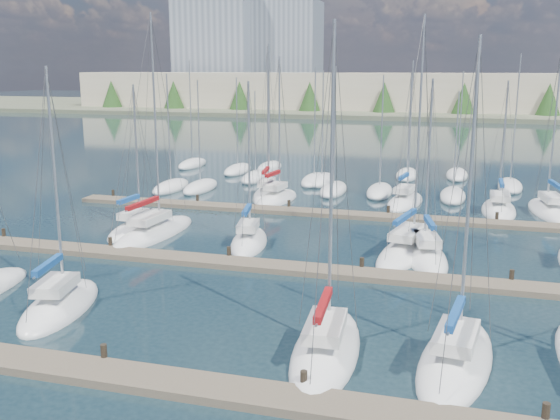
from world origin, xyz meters
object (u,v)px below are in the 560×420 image
(sailboat_q, at_px, (499,210))
(sailboat_j, at_px, (249,242))
(sailboat_p, at_px, (405,202))
(sailboat_k, at_px, (409,249))
(sailboat_l, at_px, (425,256))
(sailboat_d, at_px, (326,349))
(sailboat_o, at_px, (277,199))
(sailboat_n, at_px, (267,194))
(sailboat_h, at_px, (136,230))
(sailboat_i, at_px, (154,233))
(sailboat_c, at_px, (60,306))
(sailboat_r, at_px, (549,211))
(sailboat_e, at_px, (456,360))

(sailboat_q, xyz_separation_m, sailboat_j, (-16.31, -14.45, 0.01))
(sailboat_q, height_order, sailboat_p, sailboat_p)
(sailboat_k, distance_m, sailboat_l, 1.72)
(sailboat_d, bearing_deg, sailboat_o, 106.16)
(sailboat_o, height_order, sailboat_d, sailboat_d)
(sailboat_n, relative_size, sailboat_o, 1.08)
(sailboat_q, bearing_deg, sailboat_h, -150.83)
(sailboat_i, bearing_deg, sailboat_h, 168.05)
(sailboat_q, relative_size, sailboat_i, 0.71)
(sailboat_n, height_order, sailboat_c, sailboat_n)
(sailboat_r, xyz_separation_m, sailboat_j, (-20.13, -14.99, -0.00))
(sailboat_h, relative_size, sailboat_i, 0.70)
(sailboat_q, distance_m, sailboat_d, 29.89)
(sailboat_k, distance_m, sailboat_d, 15.68)
(sailboat_o, distance_m, sailboat_c, 26.96)
(sailboat_r, distance_m, sailboat_d, 31.66)
(sailboat_e, bearing_deg, sailboat_q, 91.51)
(sailboat_k, xyz_separation_m, sailboat_n, (-13.62, 14.06, 0.01))
(sailboat_h, height_order, sailboat_d, sailboat_d)
(sailboat_o, bearing_deg, sailboat_d, -62.88)
(sailboat_o, relative_size, sailboat_j, 1.16)
(sailboat_r, bearing_deg, sailboat_i, -159.19)
(sailboat_q, bearing_deg, sailboat_k, -114.04)
(sailboat_l, bearing_deg, sailboat_e, -93.96)
(sailboat_q, height_order, sailboat_d, sailboat_d)
(sailboat_c, relative_size, sailboat_j, 1.08)
(sailboat_h, bearing_deg, sailboat_l, 0.92)
(sailboat_c, bearing_deg, sailboat_d, -17.15)
(sailboat_j, bearing_deg, sailboat_n, 91.76)
(sailboat_e, bearing_deg, sailboat_d, -167.23)
(sailboat_k, xyz_separation_m, sailboat_l, (1.04, -1.37, -0.01))
(sailboat_e, height_order, sailboat_n, sailboat_n)
(sailboat_j, bearing_deg, sailboat_h, 163.53)
(sailboat_c, distance_m, sailboat_j, 14.08)
(sailboat_h, relative_size, sailboat_p, 0.87)
(sailboat_k, distance_m, sailboat_r, 16.94)
(sailboat_o, bearing_deg, sailboat_e, -53.88)
(sailboat_h, distance_m, sailboat_o, 14.42)
(sailboat_o, height_order, sailboat_c, sailboat_o)
(sailboat_q, bearing_deg, sailboat_o, -176.97)
(sailboat_n, bearing_deg, sailboat_i, -112.30)
(sailboat_n, bearing_deg, sailboat_p, -7.93)
(sailboat_e, relative_size, sailboat_k, 0.87)
(sailboat_q, bearing_deg, sailboat_l, -108.39)
(sailboat_h, height_order, sailboat_j, sailboat_j)
(sailboat_k, distance_m, sailboat_q, 14.54)
(sailboat_e, height_order, sailboat_d, sailboat_d)
(sailboat_o, relative_size, sailboat_d, 0.94)
(sailboat_c, distance_m, sailboat_p, 31.75)
(sailboat_k, bearing_deg, sailboat_p, 108.04)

